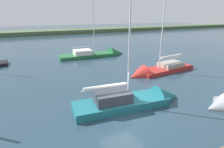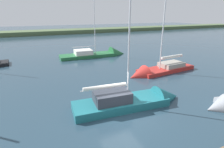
% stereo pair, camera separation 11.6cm
% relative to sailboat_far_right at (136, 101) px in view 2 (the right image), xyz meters
% --- Properties ---
extents(ground_plane, '(200.00, 200.00, 0.00)m').
position_rel_sailboat_far_right_xyz_m(ground_plane, '(1.47, 0.78, -0.23)').
color(ground_plane, '#263D4C').
extents(far_shoreline, '(180.00, 8.00, 2.40)m').
position_rel_sailboat_far_right_xyz_m(far_shoreline, '(1.47, -51.81, -0.23)').
color(far_shoreline, '#4C603D').
rests_on(far_shoreline, ground_plane).
extents(sailboat_far_right, '(8.03, 2.78, 8.83)m').
position_rel_sailboat_far_right_xyz_m(sailboat_far_right, '(0.00, 0.00, 0.00)').
color(sailboat_far_right, '#1E6B75').
rests_on(sailboat_far_right, ground_plane).
extents(sailboat_near_dock, '(10.12, 3.02, 12.49)m').
position_rel_sailboat_far_right_xyz_m(sailboat_near_dock, '(-3.45, -15.47, -0.11)').
color(sailboat_near_dock, '#236638').
rests_on(sailboat_near_dock, ground_plane).
extents(sailboat_far_left, '(8.47, 2.75, 9.06)m').
position_rel_sailboat_far_right_xyz_m(sailboat_far_left, '(-5.87, -5.06, -0.10)').
color(sailboat_far_left, '#B22823').
rests_on(sailboat_far_left, ground_plane).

